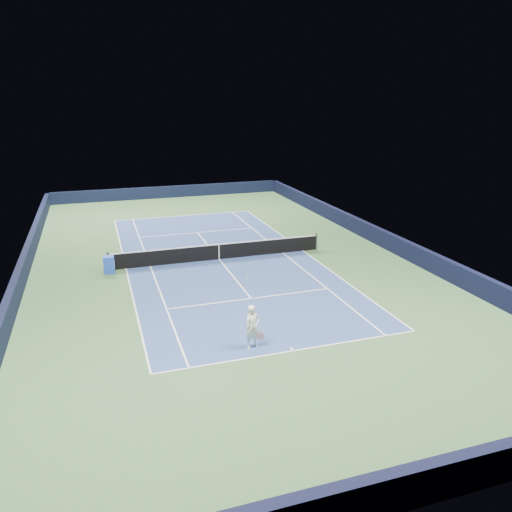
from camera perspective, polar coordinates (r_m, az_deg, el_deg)
name	(u,v)px	position (r m, az deg, el deg)	size (l,w,h in m)	color
ground	(219,259)	(30.21, -4.24, -0.38)	(40.00, 40.00, 0.00)	#355A31
wall_far	(169,192)	(48.99, -9.95, 7.23)	(22.00, 0.35, 1.10)	black
wall_near	(419,484)	(13.82, 18.08, -23.53)	(22.00, 0.35, 1.10)	black
wall_right	(377,235)	(34.15, 13.66, 2.30)	(0.35, 40.00, 1.10)	black
wall_left	(23,269)	(29.55, -25.07, -1.39)	(0.35, 40.00, 1.10)	black
court_surface	(219,259)	(30.21, -4.24, -0.37)	(10.97, 23.77, 0.01)	navy
baseline_far	(184,216)	(41.43, -8.25, 4.59)	(10.97, 0.08, 0.00)	white
baseline_near	(294,351)	(19.79, 4.32, -10.75)	(10.97, 0.08, 0.00)	white
sideline_doubles_right	(303,251)	(31.89, 5.37, 0.61)	(0.08, 23.77, 0.00)	white
sideline_doubles_left	(126,269)	(29.47, -14.64, -1.40)	(0.08, 23.77, 0.00)	white
sideline_singles_right	(283,253)	(31.39, 3.07, 0.38)	(0.08, 23.77, 0.00)	white
sideline_singles_left	(150,266)	(29.56, -11.99, -1.14)	(0.08, 23.77, 0.00)	white
service_line_far	(197,232)	(36.20, -6.70, 2.69)	(8.23, 0.08, 0.00)	white
service_line_near	(251,298)	(24.43, -0.57, -4.87)	(8.23, 0.08, 0.00)	white
center_service_line	(219,259)	(30.21, -4.24, -0.36)	(0.08, 12.80, 0.00)	white
center_mark_far	(184,216)	(41.28, -8.21, 4.54)	(0.08, 0.30, 0.00)	white
center_mark_near	(292,349)	(19.91, 4.15, -10.56)	(0.08, 0.30, 0.00)	white
tennis_net	(219,251)	(30.06, -4.26, 0.54)	(12.90, 0.10, 1.07)	black
sponsor_cube	(109,265)	(28.92, -16.45, -0.95)	(0.63, 0.57, 0.96)	blue
tennis_player	(253,327)	(19.59, -0.38, -8.11)	(0.85, 1.33, 2.59)	white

